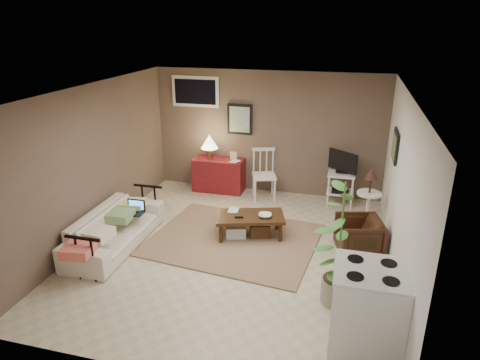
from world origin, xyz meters
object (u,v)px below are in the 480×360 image
(tv_stand, at_px, (341,177))
(side_table, at_px, (370,192))
(potted_plant, at_px, (340,240))
(coffee_table, at_px, (249,224))
(armchair, at_px, (359,235))
(stove, at_px, (367,310))
(red_console, at_px, (218,172))
(spindle_chair, at_px, (264,176))
(sofa, at_px, (114,223))

(tv_stand, height_order, side_table, side_table)
(tv_stand, distance_m, potted_plant, 3.06)
(coffee_table, distance_m, side_table, 2.03)
(tv_stand, bearing_deg, armchair, -79.33)
(coffee_table, distance_m, stove, 2.74)
(red_console, bearing_deg, tv_stand, -2.23)
(side_table, bearing_deg, stove, -91.26)
(spindle_chair, height_order, potted_plant, potted_plant)
(red_console, xyz_separation_m, spindle_chair, (0.98, -0.14, 0.05))
(side_table, relative_size, armchair, 1.69)
(red_console, relative_size, potted_plant, 0.72)
(tv_stand, bearing_deg, side_table, -61.97)
(spindle_chair, xyz_separation_m, stove, (1.86, -3.73, 0.03))
(red_console, bearing_deg, potted_plant, -51.44)
(red_console, height_order, armchair, red_console)
(spindle_chair, relative_size, tv_stand, 0.93)
(stove, bearing_deg, red_console, 126.23)
(potted_plant, bearing_deg, armchair, 78.48)
(armchair, bearing_deg, spindle_chair, -148.92)
(tv_stand, bearing_deg, potted_plant, -88.55)
(tv_stand, relative_size, stove, 1.07)
(sofa, height_order, potted_plant, potted_plant)
(spindle_chair, distance_m, armchair, 2.49)
(side_table, xyz_separation_m, armchair, (-0.14, -0.89, -0.35))
(red_console, relative_size, side_table, 1.09)
(sofa, xyz_separation_m, red_console, (0.85, 2.56, 0.02))
(red_console, height_order, side_table, red_console)
(coffee_table, bearing_deg, side_table, 23.55)
(tv_stand, bearing_deg, red_console, 177.77)
(spindle_chair, xyz_separation_m, armchair, (1.78, -1.73, -0.14))
(armchair, bearing_deg, sofa, -93.96)
(sofa, relative_size, potted_plant, 1.20)
(potted_plant, xyz_separation_m, stove, (0.33, -0.73, -0.38))
(sofa, bearing_deg, spindle_chair, -37.07)
(sofa, relative_size, side_table, 1.82)
(sofa, height_order, side_table, side_table)
(potted_plant, bearing_deg, side_table, 79.58)
(coffee_table, bearing_deg, stove, -50.00)
(spindle_chair, bearing_deg, armchair, -44.20)
(sofa, bearing_deg, armchair, -79.24)
(spindle_chair, distance_m, potted_plant, 3.39)
(tv_stand, xyz_separation_m, armchair, (0.33, -1.78, -0.24))
(sofa, distance_m, tv_stand, 4.10)
(spindle_chair, bearing_deg, red_console, 171.95)
(spindle_chair, height_order, stove, stove)
(sofa, relative_size, stove, 1.99)
(side_table, bearing_deg, red_console, 161.25)
(red_console, height_order, spindle_chair, red_console)
(sofa, bearing_deg, potted_plant, -99.80)
(tv_stand, xyz_separation_m, side_table, (0.47, -0.89, 0.11))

